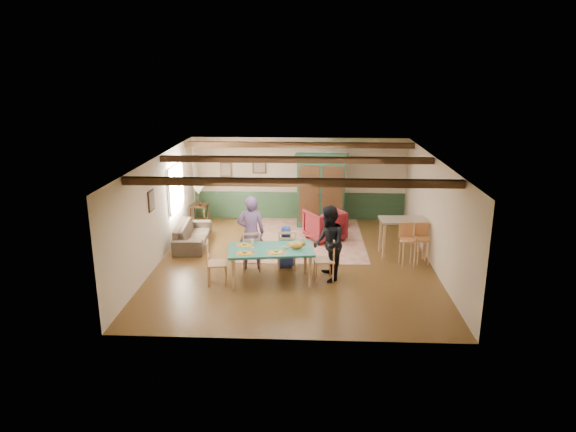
{
  "coord_description": "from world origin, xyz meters",
  "views": [
    {
      "loc": [
        0.42,
        -12.49,
        4.84
      ],
      "look_at": [
        -0.19,
        0.28,
        1.15
      ],
      "focal_mm": 32.0,
      "sensor_mm": 36.0,
      "label": 1
    }
  ],
  "objects_px": {
    "dining_chair_end_right": "(324,259)",
    "table_lamp": "(199,196)",
    "sofa": "(193,234)",
    "dining_chair_far_left": "(251,250)",
    "counter_table": "(402,237)",
    "dining_table": "(271,265)",
    "dining_chair_end_left": "(217,263)",
    "person_woman": "(329,244)",
    "armoire": "(321,191)",
    "person_child": "(286,247)",
    "armchair": "(325,225)",
    "end_table": "(200,215)",
    "person_man": "(251,233)",
    "bar_stool_right": "(422,244)",
    "cat": "(297,245)",
    "dining_chair_far_right": "(286,249)",
    "bar_stool_left": "(407,245)"
  },
  "relations": [
    {
      "from": "dining_chair_end_left",
      "to": "cat",
      "type": "distance_m",
      "value": 1.89
    },
    {
      "from": "dining_table",
      "to": "armchair",
      "type": "xyz_separation_m",
      "value": [
        1.32,
        3.13,
        0.05
      ]
    },
    {
      "from": "person_man",
      "to": "armchair",
      "type": "xyz_separation_m",
      "value": [
        1.88,
        2.33,
        -0.48
      ]
    },
    {
      "from": "person_woman",
      "to": "counter_table",
      "type": "bearing_deg",
      "value": 122.64
    },
    {
      "from": "person_man",
      "to": "table_lamp",
      "type": "distance_m",
      "value": 4.24
    },
    {
      "from": "person_woman",
      "to": "bar_stool_left",
      "type": "xyz_separation_m",
      "value": [
        2.02,
        0.97,
        -0.35
      ]
    },
    {
      "from": "dining_chair_end_right",
      "to": "sofa",
      "type": "distance_m",
      "value": 4.35
    },
    {
      "from": "bar_stool_left",
      "to": "armoire",
      "type": "bearing_deg",
      "value": 115.67
    },
    {
      "from": "cat",
      "to": "armchair",
      "type": "xyz_separation_m",
      "value": [
        0.72,
        3.16,
        -0.46
      ]
    },
    {
      "from": "dining_chair_far_left",
      "to": "counter_table",
      "type": "bearing_deg",
      "value": -170.9
    },
    {
      "from": "dining_chair_end_right",
      "to": "counter_table",
      "type": "height_order",
      "value": "dining_chair_end_right"
    },
    {
      "from": "dining_table",
      "to": "armoire",
      "type": "distance_m",
      "value": 4.7
    },
    {
      "from": "dining_chair_end_left",
      "to": "bar_stool_right",
      "type": "relative_size",
      "value": 0.99
    },
    {
      "from": "person_child",
      "to": "bar_stool_right",
      "type": "bearing_deg",
      "value": 179.2
    },
    {
      "from": "dining_chair_end_right",
      "to": "table_lamp",
      "type": "xyz_separation_m",
      "value": [
        -3.89,
        4.31,
        0.43
      ]
    },
    {
      "from": "person_woman",
      "to": "armoire",
      "type": "xyz_separation_m",
      "value": [
        -0.12,
        4.28,
        0.25
      ]
    },
    {
      "from": "dining_chair_end_left",
      "to": "armoire",
      "type": "xyz_separation_m",
      "value": [
        2.47,
        4.65,
        0.63
      ]
    },
    {
      "from": "cat",
      "to": "table_lamp",
      "type": "bearing_deg",
      "value": 117.88
    },
    {
      "from": "dining_table",
      "to": "table_lamp",
      "type": "relative_size",
      "value": 3.28
    },
    {
      "from": "dining_table",
      "to": "bar_stool_right",
      "type": "xyz_separation_m",
      "value": [
        3.78,
        1.36,
        0.12
      ]
    },
    {
      "from": "end_table",
      "to": "person_woman",
      "type": "bearing_deg",
      "value": -47.05
    },
    {
      "from": "dining_chair_end_right",
      "to": "person_man",
      "type": "xyz_separation_m",
      "value": [
        -1.79,
        0.63,
        0.42
      ]
    },
    {
      "from": "dining_chair_far_left",
      "to": "end_table",
      "type": "relative_size",
      "value": 1.58
    },
    {
      "from": "dining_chair_end_left",
      "to": "end_table",
      "type": "relative_size",
      "value": 1.58
    },
    {
      "from": "person_man",
      "to": "person_woman",
      "type": "xyz_separation_m",
      "value": [
        1.9,
        -0.61,
        -0.04
      ]
    },
    {
      "from": "dining_chair_end_left",
      "to": "person_woman",
      "type": "distance_m",
      "value": 2.64
    },
    {
      "from": "armoire",
      "to": "sofa",
      "type": "xyz_separation_m",
      "value": [
        -3.66,
        -1.97,
        -0.84
      ]
    },
    {
      "from": "bar_stool_left",
      "to": "counter_table",
      "type": "bearing_deg",
      "value": 83.76
    },
    {
      "from": "person_child",
      "to": "person_woman",
      "type": "bearing_deg",
      "value": 136.74
    },
    {
      "from": "end_table",
      "to": "counter_table",
      "type": "xyz_separation_m",
      "value": [
        6.01,
        -2.58,
        0.18
      ]
    },
    {
      "from": "person_woman",
      "to": "bar_stool_left",
      "type": "distance_m",
      "value": 2.26
    },
    {
      "from": "dining_table",
      "to": "cat",
      "type": "bearing_deg",
      "value": -2.32
    },
    {
      "from": "cat",
      "to": "bar_stool_left",
      "type": "xyz_separation_m",
      "value": [
        2.76,
        1.18,
        -0.36
      ]
    },
    {
      "from": "dining_table",
      "to": "dining_chair_end_right",
      "type": "height_order",
      "value": "dining_chair_end_right"
    },
    {
      "from": "person_child",
      "to": "armchair",
      "type": "xyz_separation_m",
      "value": [
        1.01,
        2.21,
        -0.09
      ]
    },
    {
      "from": "person_woman",
      "to": "table_lamp",
      "type": "relative_size",
      "value": 3.0
    },
    {
      "from": "dining_chair_end_left",
      "to": "counter_table",
      "type": "bearing_deg",
      "value": -73.57
    },
    {
      "from": "cat",
      "to": "counter_table",
      "type": "height_order",
      "value": "counter_table"
    },
    {
      "from": "sofa",
      "to": "person_child",
      "type": "bearing_deg",
      "value": -124.14
    },
    {
      "from": "end_table",
      "to": "bar_stool_left",
      "type": "bearing_deg",
      "value": -28.97
    },
    {
      "from": "dining_chair_end_right",
      "to": "table_lamp",
      "type": "distance_m",
      "value": 5.83
    },
    {
      "from": "counter_table",
      "to": "cat",
      "type": "bearing_deg",
      "value": -144.82
    },
    {
      "from": "dining_table",
      "to": "end_table",
      "type": "xyz_separation_m",
      "value": [
        -2.66,
        4.49,
        -0.08
      ]
    },
    {
      "from": "dining_chair_end_left",
      "to": "cat",
      "type": "xyz_separation_m",
      "value": [
        1.85,
        0.15,
        0.4
      ]
    },
    {
      "from": "person_man",
      "to": "sofa",
      "type": "relative_size",
      "value": 0.89
    },
    {
      "from": "dining_chair_far_right",
      "to": "dining_chair_end_left",
      "type": "bearing_deg",
      "value": 24.92
    },
    {
      "from": "person_man",
      "to": "bar_stool_right",
      "type": "distance_m",
      "value": 4.39
    },
    {
      "from": "dining_chair_far_left",
      "to": "bar_stool_left",
      "type": "bearing_deg",
      "value": 178.44
    },
    {
      "from": "person_woman",
      "to": "end_table",
      "type": "xyz_separation_m",
      "value": [
        -4.0,
        4.3,
        -0.57
      ]
    },
    {
      "from": "end_table",
      "to": "sofa",
      "type": "bearing_deg",
      "value": -83.5
    }
  ]
}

